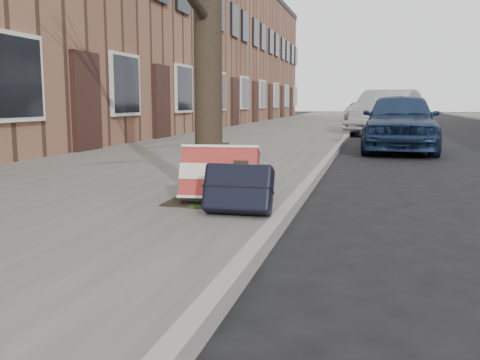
% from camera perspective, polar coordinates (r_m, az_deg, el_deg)
% --- Properties ---
extents(ground, '(120.00, 120.00, 0.00)m').
position_cam_1_polar(ground, '(4.04, 20.44, -8.00)').
color(ground, black).
rests_on(ground, ground).
extents(near_sidewalk, '(5.00, 70.00, 0.12)m').
position_cam_1_polar(near_sidewalk, '(19.16, 4.31, 5.19)').
color(near_sidewalk, slate).
rests_on(near_sidewalk, ground).
extents(house_near, '(6.80, 40.00, 7.00)m').
position_cam_1_polar(house_near, '(21.99, -10.96, 14.45)').
color(house_near, brown).
rests_on(house_near, ground).
extents(dirt_patch, '(0.85, 0.85, 0.02)m').
position_cam_1_polar(dirt_patch, '(5.37, -2.69, -2.11)').
color(dirt_patch, black).
rests_on(dirt_patch, near_sidewalk).
extents(suitcase_red, '(0.77, 0.47, 0.57)m').
position_cam_1_polar(suitcase_red, '(5.15, -2.18, 0.54)').
color(suitcase_red, maroon).
rests_on(suitcase_red, near_sidewalk).
extents(suitcase_navy, '(0.61, 0.36, 0.47)m').
position_cam_1_polar(suitcase_navy, '(4.65, -0.16, -0.90)').
color(suitcase_navy, black).
rests_on(suitcase_navy, near_sidewalk).
extents(car_near_front, '(1.70, 3.97, 1.34)m').
position_cam_1_polar(car_near_front, '(12.57, 16.69, 6.01)').
color(car_near_front, '#162745').
rests_on(car_near_front, ground).
extents(car_near_mid, '(2.78, 4.87, 1.52)m').
position_cam_1_polar(car_near_mid, '(18.97, 15.46, 7.00)').
color(car_near_mid, '#A9AAB2').
rests_on(car_near_mid, ground).
extents(car_near_back, '(3.75, 5.51, 1.40)m').
position_cam_1_polar(car_near_back, '(26.63, 15.03, 7.19)').
color(car_near_back, '#36363A').
rests_on(car_near_back, ground).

